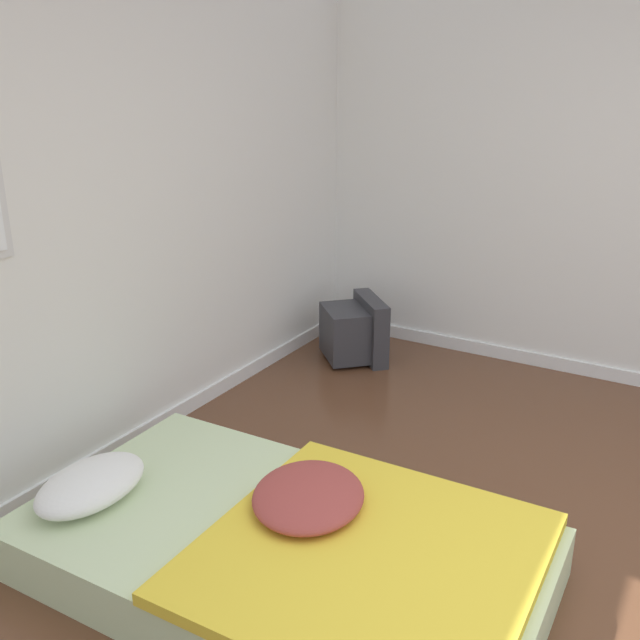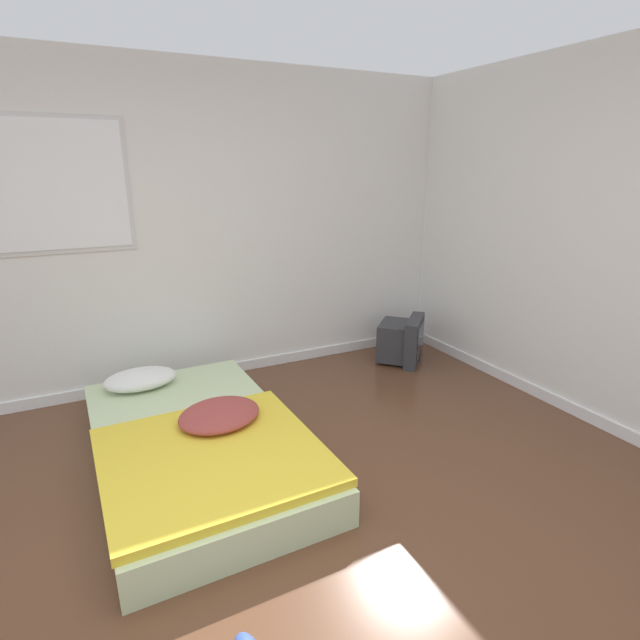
% 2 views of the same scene
% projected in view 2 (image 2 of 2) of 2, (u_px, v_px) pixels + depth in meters
% --- Properties ---
extents(ground_plane, '(20.00, 20.00, 0.00)m').
position_uv_depth(ground_plane, '(295.00, 613.00, 2.10)').
color(ground_plane, brown).
extents(wall_back, '(7.61, 0.08, 2.60)m').
position_uv_depth(wall_back, '(158.00, 233.00, 3.98)').
color(wall_back, white).
rests_on(wall_back, ground_plane).
extents(mattress_bed, '(1.22, 2.06, 0.36)m').
position_uv_depth(mattress_bed, '(197.00, 441.00, 3.16)').
color(mattress_bed, beige).
rests_on(mattress_bed, ground_plane).
extents(crt_tv, '(0.58, 0.58, 0.44)m').
position_uv_depth(crt_tv, '(402.00, 340.00, 4.76)').
color(crt_tv, '#333338').
rests_on(crt_tv, ground_plane).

